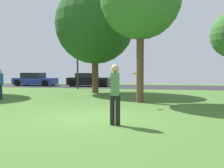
{
  "coord_description": "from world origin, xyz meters",
  "views": [
    {
      "loc": [
        2.25,
        -7.99,
        1.59
      ],
      "look_at": [
        0.0,
        3.77,
        0.92
      ],
      "focal_mm": 39.73,
      "sensor_mm": 36.0,
      "label": 1
    }
  ],
  "objects_px": {
    "street_lamp_post": "(78,63)",
    "person_bystander": "(115,91)",
    "parked_car_black": "(89,80)",
    "frisbee_disc": "(135,74)",
    "maple_tree_far": "(95,24)",
    "person_thrower": "(0,83)",
    "parked_car_blue": "(35,80)"
  },
  "relations": [
    {
      "from": "street_lamp_post",
      "to": "person_bystander",
      "type": "bearing_deg",
      "value": -67.0
    },
    {
      "from": "parked_car_black",
      "to": "frisbee_disc",
      "type": "bearing_deg",
      "value": -65.82
    },
    {
      "from": "maple_tree_far",
      "to": "parked_car_black",
      "type": "xyz_separation_m",
      "value": [
        -2.49,
        6.89,
        -4.15
      ]
    },
    {
      "from": "person_bystander",
      "to": "frisbee_disc",
      "type": "xyz_separation_m",
      "value": [
        0.22,
        3.64,
        0.47
      ]
    },
    {
      "from": "person_thrower",
      "to": "maple_tree_far",
      "type": "bearing_deg",
      "value": 61.0
    },
    {
      "from": "maple_tree_far",
      "to": "street_lamp_post",
      "type": "distance_m",
      "value": 4.85
    },
    {
      "from": "person_thrower",
      "to": "parked_car_blue",
      "type": "distance_m",
      "value": 12.7
    },
    {
      "from": "parked_car_blue",
      "to": "parked_car_black",
      "type": "relative_size",
      "value": 1.04
    },
    {
      "from": "maple_tree_far",
      "to": "person_thrower",
      "type": "bearing_deg",
      "value": -128.3
    },
    {
      "from": "frisbee_disc",
      "to": "parked_car_blue",
      "type": "relative_size",
      "value": 0.08
    },
    {
      "from": "person_bystander",
      "to": "parked_car_blue",
      "type": "height_order",
      "value": "person_bystander"
    },
    {
      "from": "maple_tree_far",
      "to": "frisbee_disc",
      "type": "bearing_deg",
      "value": -61.31
    },
    {
      "from": "maple_tree_far",
      "to": "parked_car_black",
      "type": "relative_size",
      "value": 1.82
    },
    {
      "from": "parked_car_black",
      "to": "street_lamp_post",
      "type": "bearing_deg",
      "value": -89.06
    },
    {
      "from": "maple_tree_far",
      "to": "person_thrower",
      "type": "distance_m",
      "value": 7.45
    },
    {
      "from": "frisbee_disc",
      "to": "street_lamp_post",
      "type": "bearing_deg",
      "value": 121.33
    },
    {
      "from": "maple_tree_far",
      "to": "person_bystander",
      "type": "height_order",
      "value": "maple_tree_far"
    },
    {
      "from": "person_bystander",
      "to": "parked_car_black",
      "type": "relative_size",
      "value": 0.42
    },
    {
      "from": "frisbee_disc",
      "to": "street_lamp_post",
      "type": "relative_size",
      "value": 0.08
    },
    {
      "from": "parked_car_blue",
      "to": "parked_car_black",
      "type": "xyz_separation_m",
      "value": [
        5.81,
        -0.04,
        0.0
      ]
    },
    {
      "from": "frisbee_disc",
      "to": "person_thrower",
      "type": "bearing_deg",
      "value": 170.7
    },
    {
      "from": "parked_car_blue",
      "to": "person_thrower",
      "type": "bearing_deg",
      "value": -70.02
    },
    {
      "from": "frisbee_disc",
      "to": "parked_car_blue",
      "type": "distance_m",
      "value": 17.6
    },
    {
      "from": "maple_tree_far",
      "to": "person_bystander",
      "type": "distance_m",
      "value": 11.02
    },
    {
      "from": "person_thrower",
      "to": "parked_car_black",
      "type": "distance_m",
      "value": 11.99
    },
    {
      "from": "person_thrower",
      "to": "frisbee_disc",
      "type": "xyz_separation_m",
      "value": [
        7.35,
        -1.2,
        0.54
      ]
    },
    {
      "from": "maple_tree_far",
      "to": "frisbee_disc",
      "type": "height_order",
      "value": "maple_tree_far"
    },
    {
      "from": "frisbee_disc",
      "to": "street_lamp_post",
      "type": "distance_m",
      "value": 11.23
    },
    {
      "from": "maple_tree_far",
      "to": "parked_car_black",
      "type": "height_order",
      "value": "maple_tree_far"
    },
    {
      "from": "maple_tree_far",
      "to": "frisbee_disc",
      "type": "relative_size",
      "value": 20.58
    },
    {
      "from": "maple_tree_far",
      "to": "street_lamp_post",
      "type": "relative_size",
      "value": 1.67
    },
    {
      "from": "person_bystander",
      "to": "parked_car_black",
      "type": "height_order",
      "value": "person_bystander"
    }
  ]
}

